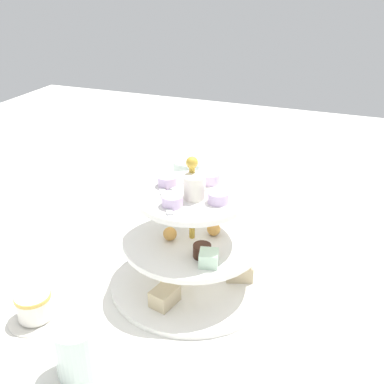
# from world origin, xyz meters

# --- Properties ---
(ground_plane) EXTENTS (2.40, 2.40, 0.00)m
(ground_plane) POSITION_xyz_m (0.00, 0.00, 0.00)
(ground_plane) COLOR silver
(tiered_serving_stand) EXTENTS (0.30, 0.30, 0.25)m
(tiered_serving_stand) POSITION_xyz_m (0.00, -0.00, 0.07)
(tiered_serving_stand) COLOR white
(tiered_serving_stand) RESTS_ON ground_plane
(water_glass_tall_right) EXTENTS (0.07, 0.07, 0.13)m
(water_glass_tall_right) POSITION_xyz_m (-0.24, -0.10, 0.07)
(water_glass_tall_right) COLOR silver
(water_glass_tall_right) RESTS_ON ground_plane
(water_glass_short_left) EXTENTS (0.06, 0.06, 0.08)m
(water_glass_short_left) POSITION_xyz_m (0.25, -0.08, 0.04)
(water_glass_short_left) COLOR silver
(water_glass_short_left) RESTS_ON ground_plane
(teacup_with_saucer) EXTENTS (0.09, 0.09, 0.05)m
(teacup_with_saucer) POSITION_xyz_m (0.19, -0.20, 0.02)
(teacup_with_saucer) COLOR white
(teacup_with_saucer) RESTS_ON ground_plane
(butter_knife_left) EXTENTS (0.16, 0.08, 0.00)m
(butter_knife_left) POSITION_xyz_m (-0.17, 0.26, 0.00)
(butter_knife_left) COLOR silver
(butter_knife_left) RESTS_ON ground_plane
(butter_knife_right) EXTENTS (0.17, 0.03, 0.00)m
(butter_knife_right) POSITION_xyz_m (-0.02, -0.31, 0.00)
(butter_knife_right) COLOR silver
(butter_knife_right) RESTS_ON ground_plane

